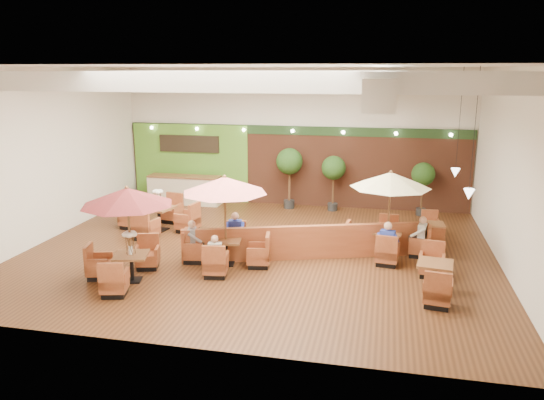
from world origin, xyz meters
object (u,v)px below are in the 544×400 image
(table_5, at_px, (432,234))
(topiary_2, at_px, (423,176))
(diner_0, at_px, (215,251))
(diner_4, at_px, (420,232))
(service_counter, at_px, (185,190))
(table_4, at_px, (434,277))
(topiary_1, at_px, (334,170))
(table_0, at_px, (126,213))
(booth_divider, at_px, (307,242))
(diner_2, at_px, (194,237))
(topiary_0, at_px, (289,164))
(table_2, at_px, (390,198))
(table_3, at_px, (159,218))
(table_1, at_px, (225,204))
(diner_1, at_px, (235,229))
(diner_3, at_px, (388,239))

(table_5, bearing_deg, topiary_2, 89.17)
(diner_0, height_order, diner_4, diner_4)
(service_counter, distance_m, table_4, 11.79)
(topiary_1, bearing_deg, table_4, -65.66)
(service_counter, relative_size, table_0, 1.14)
(booth_divider, relative_size, diner_2, 9.30)
(topiary_2, bearing_deg, service_counter, -178.79)
(topiary_0, xyz_separation_m, diner_4, (4.82, -4.78, -1.05))
(table_2, height_order, table_3, table_2)
(service_counter, xyz_separation_m, table_3, (0.53, -3.74, -0.14))
(table_1, height_order, table_4, table_1)
(table_3, relative_size, diner_1, 3.56)
(service_counter, xyz_separation_m, diner_0, (3.76, -7.38, 0.14))
(table_1, bearing_deg, diner_4, 9.77)
(table_4, height_order, topiary_0, topiary_0)
(table_2, bearing_deg, table_0, -145.63)
(topiary_2, bearing_deg, diner_1, -135.19)
(table_4, relative_size, diner_4, 3.30)
(table_2, xyz_separation_m, topiary_2, (1.23, 4.78, -0.24))
(diner_2, bearing_deg, topiary_0, 152.38)
(booth_divider, height_order, diner_4, diner_4)
(diner_1, height_order, diner_2, diner_1)
(diner_0, bearing_deg, table_2, 22.71)
(booth_divider, relative_size, table_3, 2.53)
(diner_3, bearing_deg, diner_2, -157.60)
(diner_0, bearing_deg, diner_1, 80.71)
(table_3, distance_m, diner_1, 3.68)
(booth_divider, bearing_deg, table_4, -43.49)
(booth_divider, xyz_separation_m, topiary_1, (0.17, 5.68, 1.12))
(diner_0, bearing_deg, table_0, -169.41)
(table_3, height_order, topiary_2, topiary_2)
(booth_divider, distance_m, table_2, 2.77)
(topiary_0, distance_m, topiary_1, 1.76)
(topiary_1, bearing_deg, booth_divider, -91.73)
(service_counter, bearing_deg, topiary_0, 2.63)
(table_0, height_order, diner_0, table_0)
(topiary_0, bearing_deg, diner_2, -103.18)
(diner_0, distance_m, diner_4, 6.10)
(service_counter, relative_size, diner_1, 3.72)
(diner_4, bearing_deg, table_4, -162.64)
(table_0, xyz_separation_m, diner_3, (6.59, 2.62, -1.07))
(table_1, xyz_separation_m, table_5, (5.86, 3.18, -1.45))
(topiary_0, xyz_separation_m, diner_0, (-0.60, -7.58, -1.08))
(booth_divider, height_order, diner_2, diner_2)
(table_2, xyz_separation_m, topiary_0, (-3.88, 4.78, 0.05))
(table_3, bearing_deg, topiary_1, 45.52)
(service_counter, relative_size, topiary_1, 1.38)
(diner_3, xyz_separation_m, diner_4, (0.94, 0.94, -0.02))
(table_3, height_order, diner_1, table_3)
(table_4, bearing_deg, topiary_2, 97.77)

